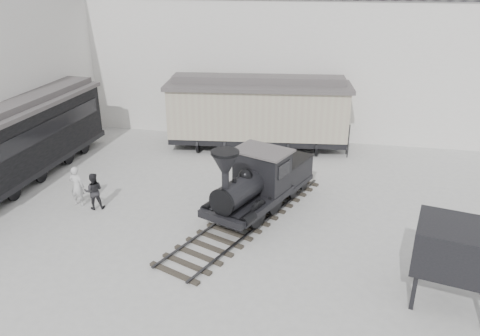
% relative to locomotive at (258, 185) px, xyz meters
% --- Properties ---
extents(ground, '(90.00, 90.00, 0.00)m').
position_rel_locomotive_xyz_m(ground, '(-1.02, -4.19, -1.26)').
color(ground, '#9E9E9B').
extents(north_wall, '(34.00, 2.51, 11.00)m').
position_rel_locomotive_xyz_m(north_wall, '(-1.02, 10.79, 4.29)').
color(north_wall, silver).
rests_on(north_wall, ground).
extents(west_pavilion, '(7.00, 12.11, 9.00)m').
position_rel_locomotive_xyz_m(west_pavilion, '(-15.52, 5.77, 3.23)').
color(west_pavilion, silver).
rests_on(west_pavilion, ground).
extents(locomotive, '(5.65, 9.73, 3.41)m').
position_rel_locomotive_xyz_m(locomotive, '(0.00, 0.00, 0.00)').
color(locomotive, '#2C2821').
rests_on(locomotive, ground).
extents(boxcar, '(10.46, 4.31, 4.17)m').
position_rel_locomotive_xyz_m(boxcar, '(-1.27, 7.81, 0.92)').
color(boxcar, black).
rests_on(boxcar, ground).
extents(passenger_coach, '(3.41, 13.82, 3.67)m').
position_rel_locomotive_xyz_m(passenger_coach, '(-11.85, 0.54, 0.77)').
color(passenger_coach, black).
rests_on(passenger_coach, ground).
extents(visitor_a, '(0.69, 0.48, 1.81)m').
position_rel_locomotive_xyz_m(visitor_a, '(-7.76, -0.85, -0.36)').
color(visitor_a, silver).
rests_on(visitor_a, ground).
extents(visitor_b, '(0.97, 0.87, 1.63)m').
position_rel_locomotive_xyz_m(visitor_b, '(-6.91, -1.00, -0.44)').
color(visitor_b, '#252427').
rests_on(visitor_b, ground).
extents(coal_hopper, '(2.82, 2.49, 2.66)m').
position_rel_locomotive_xyz_m(coal_hopper, '(6.74, -4.58, 0.47)').
color(coal_hopper, black).
rests_on(coal_hopper, ground).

